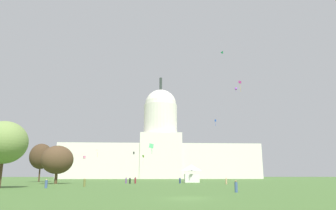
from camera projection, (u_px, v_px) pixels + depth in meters
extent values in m
plane|color=#42662D|center=(185.00, 198.00, 30.54)|extent=(800.00, 800.00, 0.00)
cube|color=silver|center=(111.00, 161.00, 200.33)|extent=(64.81, 24.71, 22.21)
cube|color=silver|center=(209.00, 162.00, 204.19)|extent=(64.81, 24.71, 22.21)
cube|color=silver|center=(160.00, 156.00, 203.01)|extent=(26.70, 27.18, 28.89)
cylinder|color=silver|center=(161.00, 120.00, 208.58)|extent=(22.62, 22.62, 20.61)
sphere|color=silver|center=(161.00, 105.00, 210.90)|extent=(21.73, 21.73, 21.73)
cylinder|color=#2D3833|center=(161.00, 84.00, 214.36)|extent=(1.80, 1.80, 9.03)
cube|color=white|center=(192.00, 178.00, 97.65)|extent=(4.90, 6.63, 2.64)
pyramid|color=white|center=(191.00, 168.00, 98.39)|extent=(5.14, 6.96, 1.96)
cylinder|color=#4C3823|center=(56.00, 176.00, 82.85)|extent=(0.79, 0.79, 4.11)
ellipsoid|color=#4C3823|center=(57.00, 160.00, 83.83)|extent=(11.00, 10.38, 7.73)
cylinder|color=#42301E|center=(40.00, 173.00, 104.94)|extent=(0.51, 0.51, 6.07)
ellipsoid|color=#42301E|center=(41.00, 156.00, 106.21)|extent=(8.92, 8.39, 8.77)
cylinder|color=#4C3823|center=(1.00, 172.00, 54.40)|extent=(0.61, 0.61, 5.79)
ellipsoid|color=olive|center=(4.00, 142.00, 55.58)|extent=(11.08, 11.47, 7.76)
cylinder|color=olive|center=(84.00, 183.00, 60.86)|extent=(0.62, 0.62, 1.43)
sphere|color=tan|center=(85.00, 179.00, 61.05)|extent=(0.32, 0.32, 0.23)
cylinder|color=tan|center=(226.00, 182.00, 76.80)|extent=(0.58, 0.58, 1.36)
sphere|color=tan|center=(226.00, 178.00, 76.98)|extent=(0.33, 0.33, 0.24)
cylinder|color=#3D5684|center=(236.00, 187.00, 40.95)|extent=(0.53, 0.53, 1.35)
sphere|color=#A37556|center=(236.00, 181.00, 41.13)|extent=(0.31, 0.31, 0.24)
cylinder|color=maroon|center=(135.00, 181.00, 85.01)|extent=(0.64, 0.64, 1.53)
sphere|color=brown|center=(135.00, 177.00, 85.21)|extent=(0.34, 0.34, 0.25)
cylinder|color=#3D5684|center=(46.00, 184.00, 54.19)|extent=(0.65, 0.65, 1.38)
sphere|color=beige|center=(47.00, 180.00, 54.37)|extent=(0.31, 0.31, 0.22)
cylinder|color=navy|center=(180.00, 181.00, 85.95)|extent=(0.59, 0.59, 1.44)
sphere|color=brown|center=(180.00, 178.00, 86.14)|extent=(0.30, 0.30, 0.21)
cylinder|color=#703D93|center=(126.00, 181.00, 85.72)|extent=(0.46, 0.46, 1.53)
sphere|color=tan|center=(126.00, 177.00, 85.92)|extent=(0.34, 0.34, 0.25)
cylinder|color=black|center=(130.00, 181.00, 82.39)|extent=(0.56, 0.56, 1.48)
sphere|color=tan|center=(130.00, 178.00, 82.58)|extent=(0.30, 0.30, 0.21)
pyramid|color=teal|center=(221.00, 54.00, 79.58)|extent=(1.00, 1.79, 0.16)
cube|color=#D1339E|center=(240.00, 83.00, 110.39)|extent=(1.15, 1.14, 0.57)
cube|color=#D1339E|center=(240.00, 81.00, 110.50)|extent=(1.15, 1.14, 0.57)
cylinder|color=gold|center=(240.00, 88.00, 109.99)|extent=(0.36, 0.15, 3.23)
cube|color=blue|center=(215.00, 121.00, 121.28)|extent=(0.98, 0.83, 0.97)
cylinder|color=blue|center=(215.00, 124.00, 120.99)|extent=(0.24, 0.29, 1.65)
cube|color=black|center=(134.00, 153.00, 165.41)|extent=(0.76, 0.28, 1.39)
cube|color=purple|center=(236.00, 89.00, 132.97)|extent=(0.91, 0.95, 0.47)
cube|color=purple|center=(236.00, 88.00, 133.06)|extent=(0.91, 0.95, 0.47)
cylinder|color=purple|center=(236.00, 91.00, 132.79)|extent=(0.22, 0.17, 1.22)
pyramid|color=yellow|center=(98.00, 151.00, 138.49)|extent=(1.41, 1.41, 0.21)
cylinder|color=gold|center=(97.00, 154.00, 138.44)|extent=(0.13, 0.25, 2.00)
cube|color=pink|center=(84.00, 158.00, 141.88)|extent=(1.40, 1.42, 0.58)
cube|color=pink|center=(84.00, 156.00, 142.03)|extent=(1.40, 1.42, 0.58)
cube|color=green|center=(151.00, 146.00, 73.84)|extent=(1.16, 0.52, 1.22)
cylinder|color=green|center=(152.00, 151.00, 73.57)|extent=(0.11, 0.08, 1.38)
cube|color=#8CD133|center=(143.00, 156.00, 152.70)|extent=(1.13, 0.93, 1.20)
cylinder|color=#D1339E|center=(143.00, 161.00, 152.21)|extent=(0.16, 0.18, 3.28)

